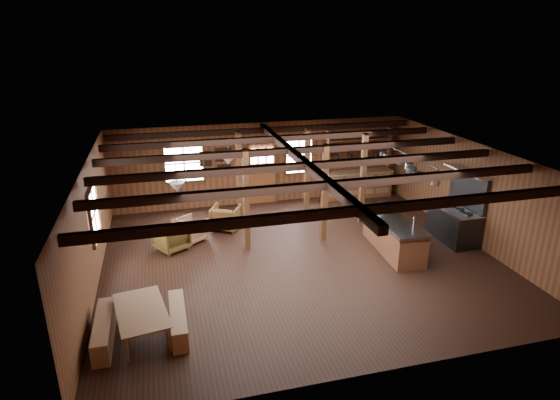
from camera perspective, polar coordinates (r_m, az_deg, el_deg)
The scene contains 22 objects.
room at distance 11.83m, azimuth 2.52°, elevation -1.14°, with size 10.04×9.04×2.84m.
ceiling_joists at distance 11.59m, azimuth 2.36°, elevation 5.08°, with size 9.80×8.82×0.18m.
timber_posts at distance 13.85m, azimuth 2.06°, elevation 2.05°, with size 3.95×2.35×2.80m.
back_door at distance 16.07m, azimuth -2.16°, elevation 2.65°, with size 1.02×0.08×2.15m.
window_back_left at distance 15.55m, azimuth -11.63°, elevation 4.42°, with size 1.32×0.06×1.32m.
window_back_right at distance 16.20m, azimuth 2.31°, elevation 5.44°, with size 1.02×0.06×1.32m.
window_left at distance 11.87m, azimuth -21.79°, elevation -1.50°, with size 0.14×1.24×1.32m.
notice_boards at distance 15.62m, azimuth -7.60°, elevation 4.88°, with size 1.08×0.03×0.90m.
back_counter at distance 16.95m, azimuth 9.33°, elevation 2.34°, with size 2.55×0.60×2.45m.
pendant_lamps at distance 12.07m, azimuth -9.12°, elevation 3.33°, with size 1.86×2.36×0.66m.
pot_rack at distance 12.96m, azimuth 15.17°, elevation 4.14°, with size 0.42×3.00×0.44m.
kitchen_island at distance 13.01m, azimuth 13.69°, elevation -4.09°, with size 1.02×2.55×1.20m.
step_stool at distance 12.98m, azimuth 16.04°, elevation -5.69°, with size 0.47×0.33×0.42m, color brown.
commercial_range at distance 14.15m, azimuth 20.69°, elevation -2.08°, with size 0.85×1.66×2.05m.
dining_table at distance 9.81m, azimuth -16.25°, elevation -14.09°, with size 1.64×0.91×0.58m, color #9A6946.
bench_wall at distance 9.92m, azimuth -20.67°, elevation -14.64°, with size 0.31×1.67×0.46m, color brown.
bench_aisle at distance 9.83m, azimuth -12.30°, elevation -14.09°, with size 0.30×1.62×0.45m, color brown.
armchair_a at distance 13.09m, azimuth -13.12°, elevation -4.42°, with size 0.78×0.80×0.73m, color brown.
armchair_b at distance 14.15m, azimuth -6.61°, elevation -2.13°, with size 0.78×0.81×0.73m, color brown.
armchair_c at distance 13.51m, azimuth -10.86°, elevation -3.57°, with size 0.73×0.75×0.68m, color #9A6446.
counter_pot at distance 13.55m, azimuth 12.44°, elevation -0.52°, with size 0.27×0.27×0.16m, color silver.
bowl at distance 13.07m, azimuth 11.83°, elevation -1.49°, with size 0.24×0.24×0.06m, color silver.
Camera 1 is at (-3.29, -10.53, 5.65)m, focal length 30.00 mm.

